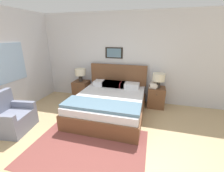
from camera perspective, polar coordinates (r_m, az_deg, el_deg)
ground_plane at (r=2.64m, az=-10.90°, el=-29.40°), size 16.00×16.00×0.00m
wall_back at (r=4.55m, az=4.04°, el=10.45°), size 7.41×0.09×2.60m
wall_left at (r=4.55m, az=-33.86°, el=7.36°), size 0.08×5.24×2.60m
area_rug_main at (r=3.00m, az=-9.32°, el=-22.06°), size 2.10×1.56×0.01m
bed at (r=3.88m, az=-0.93°, el=-6.47°), size 1.71×1.99×1.13m
armchair at (r=3.90m, az=-34.05°, el=-10.10°), size 0.76×0.82×0.84m
nightstand_near_window at (r=4.93m, az=-11.54°, el=-1.41°), size 0.46×0.46×0.57m
nightstand_by_door at (r=4.44m, az=16.42°, el=-4.09°), size 0.46×0.46×0.57m
table_lamp_near_window at (r=4.77m, az=-12.02°, el=5.06°), size 0.33×0.33×0.41m
table_lamp_by_door at (r=4.26m, az=17.33°, el=2.99°), size 0.33×0.33×0.41m
book_thick_bottom at (r=4.29m, az=15.42°, el=-0.42°), size 0.21×0.23×0.04m
book_hardcover_middle at (r=4.28m, az=15.47°, el=0.06°), size 0.21×0.29×0.04m
book_novel_upper at (r=4.27m, az=15.50°, el=0.47°), size 0.24×0.27×0.03m
book_slim_near_top at (r=4.26m, az=15.54°, el=0.92°), size 0.17×0.25×0.04m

